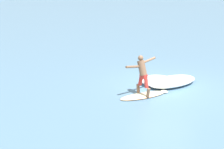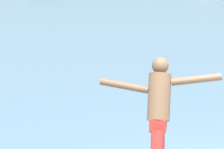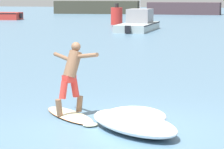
# 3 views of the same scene
# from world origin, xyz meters

# --- Properties ---
(ground_plane) EXTENTS (200.00, 200.00, 0.00)m
(ground_plane) POSITION_xyz_m (0.00, 0.00, 0.00)
(ground_plane) COLOR slate
(surfboard) EXTENTS (1.81, 1.89, 0.21)m
(surfboard) POSITION_xyz_m (-1.21, 0.64, 0.04)
(surfboard) COLOR beige
(surfboard) RESTS_ON ground
(surfer) EXTENTS (1.31, 0.96, 1.59)m
(surfer) POSITION_xyz_m (-1.19, 0.73, 1.00)
(surfer) COLOR brown
(surfer) RESTS_ON surfboard
(wave_foam_at_tail) EXTENTS (1.80, 1.87, 0.32)m
(wave_foam_at_tail) POSITION_xyz_m (0.30, 0.37, 0.16)
(wave_foam_at_tail) COLOR white
(wave_foam_at_tail) RESTS_ON ground
(wave_foam_at_nose) EXTENTS (2.50, 2.44, 0.34)m
(wave_foam_at_nose) POSITION_xyz_m (0.40, -0.26, 0.17)
(wave_foam_at_nose) COLOR white
(wave_foam_at_nose) RESTS_ON ground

